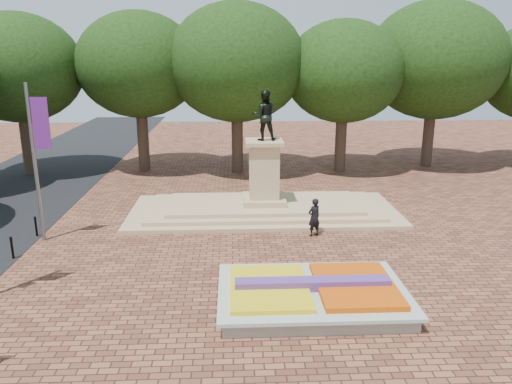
# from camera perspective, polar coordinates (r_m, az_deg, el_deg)

# --- Properties ---
(ground) EXTENTS (90.00, 90.00, 0.00)m
(ground) POSITION_cam_1_polar(r_m,az_deg,el_deg) (19.03, 2.44, -9.87)
(ground) COLOR brown
(ground) RESTS_ON ground
(flower_bed) EXTENTS (6.30, 4.30, 0.91)m
(flower_bed) POSITION_cam_1_polar(r_m,az_deg,el_deg) (17.20, 6.53, -11.47)
(flower_bed) COLOR gray
(flower_bed) RESTS_ON ground
(monument) EXTENTS (14.00, 6.00, 6.40)m
(monument) POSITION_cam_1_polar(r_m,az_deg,el_deg) (26.20, 0.91, -0.58)
(monument) COLOR tan
(monument) RESTS_ON ground
(tree_row_back) EXTENTS (44.80, 8.80, 10.43)m
(tree_row_back) POSITION_cam_1_polar(r_m,az_deg,el_deg) (35.36, 3.78, 13.11)
(tree_row_back) COLOR #34231C
(tree_row_back) RESTS_ON ground
(pedestrian) EXTENTS (0.78, 0.69, 1.80)m
(pedestrian) POSITION_cam_1_polar(r_m,az_deg,el_deg) (23.10, 6.66, -2.88)
(pedestrian) COLOR black
(pedestrian) RESTS_ON ground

